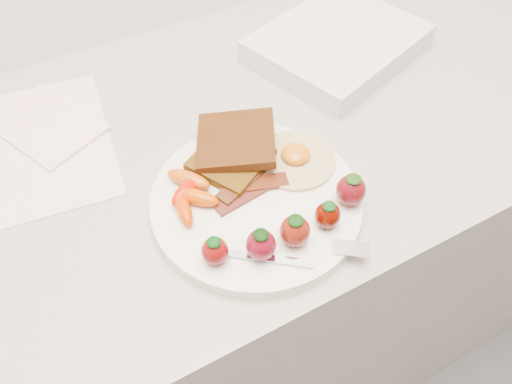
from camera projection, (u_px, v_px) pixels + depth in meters
name	position (u px, v px, depth m)	size (l,w,h in m)	color
counter	(221.00, 289.00, 1.07)	(2.00, 0.60, 0.90)	gray
plate	(256.00, 201.00, 0.64)	(0.27, 0.27, 0.02)	white
toast_lower	(231.00, 160.00, 0.66)	(0.09, 0.09, 0.01)	black
toast_upper	(236.00, 140.00, 0.67)	(0.10, 0.10, 0.01)	black
fried_egg	(295.00, 158.00, 0.67)	(0.11, 0.11, 0.02)	beige
bacon_strips	(248.00, 186.00, 0.64)	(0.11, 0.06, 0.01)	#4C1113
baby_carrots	(189.00, 193.00, 0.62)	(0.07, 0.10, 0.02)	#C51600
strawberries	(296.00, 223.00, 0.58)	(0.22, 0.06, 0.05)	maroon
fork	(307.00, 254.00, 0.58)	(0.15, 0.09, 0.00)	silver
paper_sheet	(37.00, 146.00, 0.71)	(0.20, 0.27, 0.00)	silver
notepad	(46.00, 125.00, 0.74)	(0.11, 0.16, 0.01)	#FDC8D5
appliance	(338.00, 44.00, 0.84)	(0.27, 0.21, 0.04)	silver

